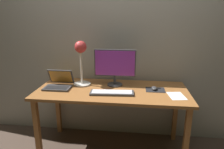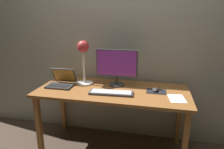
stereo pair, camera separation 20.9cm
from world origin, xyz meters
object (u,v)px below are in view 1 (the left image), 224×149
monitor (115,65)px  laptop (59,82)px  desk_lamp (81,55)px  mouse (154,88)px  keyboard_main (112,93)px

monitor → laptop: bearing=-167.9°
desk_lamp → mouse: bearing=-5.8°
monitor → mouse: (0.43, -0.10, -0.21)m
laptop → mouse: bearing=1.5°
monitor → laptop: monitor is taller
keyboard_main → laptop: (-0.60, 0.14, 0.04)m
keyboard_main → desk_lamp: bearing=146.7°
desk_lamp → keyboard_main: bearing=-33.3°
keyboard_main → mouse: (0.43, 0.16, 0.01)m
monitor → mouse: monitor is taller
mouse → keyboard_main: bearing=-159.3°
laptop → desk_lamp: desk_lamp is taller
desk_lamp → mouse: desk_lamp is taller
keyboard_main → laptop: 0.62m
monitor → mouse: bearing=-13.5°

